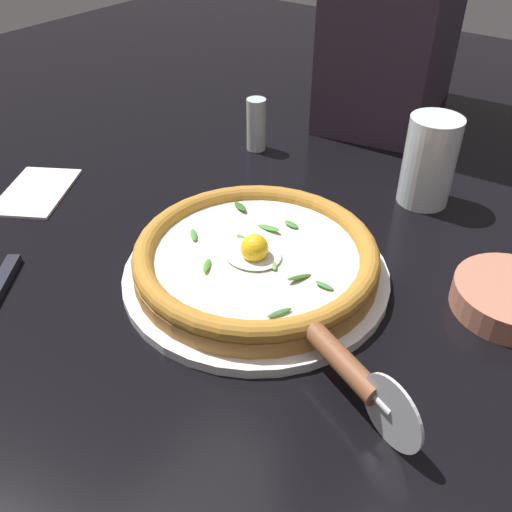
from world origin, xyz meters
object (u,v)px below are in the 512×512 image
at_px(pizza_cutter, 351,371).
at_px(drinking_glass, 428,167).
at_px(folded_napkin, 36,190).
at_px(pizza, 256,257).
at_px(pepper_shaker, 256,125).
at_px(side_bowl, 511,298).

xyz_separation_m(pizza_cutter, drinking_glass, (-0.09, 0.38, 0.02)).
bearing_deg(folded_napkin, pizza_cutter, -5.74).
height_order(pizza, drinking_glass, drinking_glass).
xyz_separation_m(pizza, pepper_shaker, (-0.21, 0.28, 0.01)).
bearing_deg(folded_napkin, side_bowl, 14.01).
bearing_deg(pizza_cutter, drinking_glass, 103.26).
xyz_separation_m(pizza, drinking_glass, (0.09, 0.29, 0.02)).
bearing_deg(pizza, side_bowl, 25.62).
distance_m(pizza, side_bowl, 0.29).
bearing_deg(drinking_glass, pepper_shaker, -178.35).
bearing_deg(side_bowl, pizza_cutter, -111.07).
relative_size(pizza, side_bowl, 2.25).
bearing_deg(pepper_shaker, drinking_glass, 1.65).
bearing_deg(pizza, folded_napkin, -174.69).
bearing_deg(folded_napkin, pepper_shaker, 60.76).
relative_size(side_bowl, pepper_shaker, 1.46).
height_order(pizza, side_bowl, pizza).
relative_size(pizza, pepper_shaker, 3.30).
xyz_separation_m(side_bowl, pizza_cutter, (-0.08, -0.22, 0.02)).
height_order(side_bowl, folded_napkin, side_bowl).
distance_m(pizza_cutter, pepper_shaker, 0.53).
bearing_deg(side_bowl, folded_napkin, -165.99).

